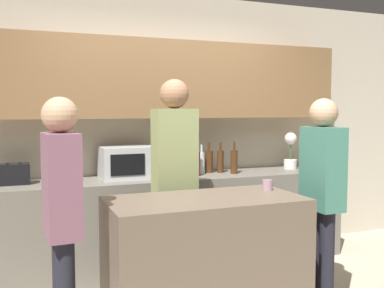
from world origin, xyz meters
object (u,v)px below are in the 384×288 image
Objects in this scene: cup_0 at (268,185)px; bottle_3 at (220,161)px; person_left at (322,186)px; bottle_0 at (196,163)px; bottle_2 at (209,161)px; bottle_4 at (234,161)px; toaster at (14,174)px; bottle_1 at (202,163)px; potted_plant at (290,151)px; person_right at (175,168)px; person_center at (62,208)px; microwave at (128,162)px.

bottle_3 is at bearing 81.09° from cup_0.
cup_0 is 0.42m from person_left.
bottle_0 is at bearing -158.07° from bottle_3.
person_left reaches higher than bottle_2.
person_left reaches higher than bottle_4.
bottle_2 is (1.85, 0.05, 0.03)m from toaster.
bottle_1 is 0.90× the size of bottle_4.
bottle_1 is at bearing 160.93° from bottle_4.
bottle_1 is (0.10, 0.12, -0.01)m from bottle_0.
potted_plant is 0.22× the size of person_right.
toaster is 1.43m from person_center.
potted_plant is 1.27× the size of bottle_3.
bottle_4 is at bearing -172.09° from potted_plant.
cup_0 is at bearing 92.62° from person_center.
potted_plant reaches higher than bottle_1.
bottle_0 is 0.20× the size of person_left.
cup_0 is at bearing 137.34° from person_right.
bottle_4 is at bearing 5.85° from person_left.
cup_0 is 0.05× the size of person_left.
toaster is at bearing 144.78° from cup_0.
microwave is at bearing -179.49° from bottle_1.
bottle_1 is at bearing -155.61° from bottle_2.
bottle_0 is at bearing 23.56° from person_left.
toaster is 2.16m from cup_0.
potted_plant is at bearing -23.57° from person_left.
bottle_0 is 1.14m from cup_0.
bottle_0 is 0.18× the size of person_right.
toaster is (-1.00, 0.00, -0.06)m from microwave.
person_center reaches higher than bottle_4.
bottle_0 is 0.26m from bottle_2.
microwave is 1.32× the size of potted_plant.
person_center reaches higher than bottle_0.
cup_0 is 0.05× the size of person_center.
bottle_3 reaches higher than toaster.
bottle_4 reaches higher than microwave.
bottle_4 reaches higher than bottle_0.
toaster is at bearing -178.44° from bottle_2.
person_left is at bearing -16.64° from cup_0.
person_right is at bearing -142.73° from bottle_4.
person_right is at bearing 121.46° from person_center.
bottle_4 is at bearing 1.60° from bottle_0.
bottle_3 is at bearing 126.57° from person_center.
bottle_0 is at bearing -3.93° from toaster.
microwave is at bearing 174.59° from bottle_4.
bottle_0 is (1.65, -0.11, 0.03)m from toaster.
person_center is at bearing -117.55° from microwave.
person_left is (1.16, -1.36, -0.08)m from microwave.
person_center is (-1.48, -1.41, -0.05)m from bottle_1.
toaster is at bearing -172.42° from person_center.
bottle_1 is 0.18× the size of person_center.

